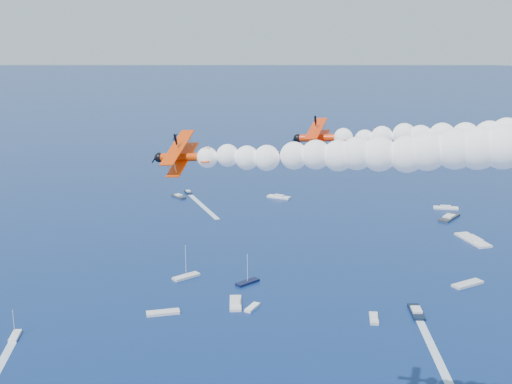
% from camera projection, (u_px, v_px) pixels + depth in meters
% --- Properties ---
extents(biplane_lead, '(8.89, 10.18, 6.90)m').
position_uv_depth(biplane_lead, '(321.00, 138.00, 92.37)').
color(biplane_lead, '#F63105').
extents(biplane_trail, '(9.09, 10.93, 8.12)m').
position_uv_depth(biplane_trail, '(184.00, 157.00, 83.57)').
color(biplane_trail, '#E53904').
extents(smoke_trail_trail, '(64.84, 28.88, 11.36)m').
position_uv_depth(smoke_trail_trail, '(453.00, 151.00, 74.96)').
color(smoke_trail_trail, white).
extents(spectator_boats, '(228.08, 183.62, 0.70)m').
position_uv_depth(spectator_boats, '(439.00, 286.00, 192.23)').
color(spectator_boats, black).
rests_on(spectator_boats, ground).
extents(boat_wakes, '(133.24, 167.07, 0.04)m').
position_uv_depth(boat_wakes, '(213.00, 292.00, 189.18)').
color(boat_wakes, white).
rests_on(boat_wakes, ground).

